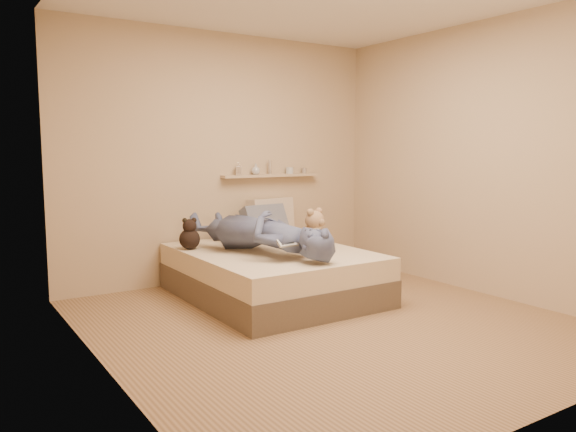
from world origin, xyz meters
TOP-DOWN VIEW (x-y plane):
  - room at (0.00, 0.00)m, footprint 3.80×3.80m
  - bed at (0.00, 0.93)m, footprint 1.50×1.90m
  - game_console at (-0.19, 0.37)m, footprint 0.19×0.08m
  - teddy_bear at (0.33, 0.71)m, footprint 0.32×0.33m
  - dark_plush at (-0.63, 1.39)m, footprint 0.20×0.20m
  - pillow_cream at (0.49, 1.76)m, footprint 0.57×0.28m
  - pillow_grey at (0.34, 1.62)m, footprint 0.52×0.32m
  - person at (-0.17, 0.85)m, footprint 0.94×1.75m
  - wall_shelf at (0.55, 1.84)m, footprint 1.20×0.12m
  - shelf_bottles at (0.47, 1.84)m, footprint 0.93×0.11m

SIDE VIEW (x-z plane):
  - bed at x=0.00m, z-range 0.00..0.45m
  - dark_plush at x=-0.63m, z-range 0.43..0.73m
  - teddy_bear at x=0.33m, z-range 0.41..0.81m
  - game_console at x=-0.19m, z-range 0.58..0.65m
  - pillow_grey at x=0.34m, z-range 0.44..0.80m
  - person at x=-0.17m, z-range 0.45..0.85m
  - pillow_cream at x=0.49m, z-range 0.44..0.86m
  - wall_shelf at x=0.55m, z-range 1.09..1.11m
  - shelf_bottles at x=0.47m, z-range 1.09..1.25m
  - room at x=0.00m, z-range -0.60..3.20m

